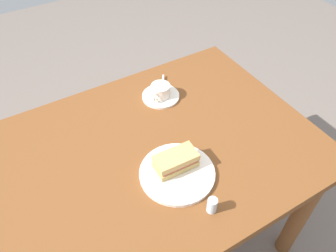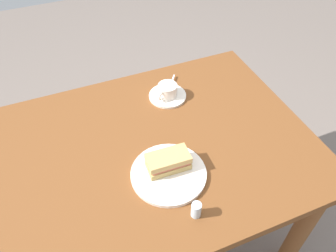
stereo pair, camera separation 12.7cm
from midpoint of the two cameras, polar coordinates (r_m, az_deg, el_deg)
The scene contains 8 objects.
ground_plane at distance 1.85m, azimuth -4.94°, elevation -19.28°, with size 6.00×6.00×0.00m, color #6C6058.
dining_table at distance 1.32m, azimuth -6.60°, elevation -7.84°, with size 1.30×0.89×0.73m.
sandwich_plate at distance 1.16m, azimuth -1.60°, elevation -8.27°, with size 0.26×0.26×0.01m, color silver.
sandwich_front at distance 1.14m, azimuth -1.85°, elevation -6.20°, with size 0.15×0.08×0.06m.
coffee_saucer at distance 1.44m, azimuth -3.79°, elevation 5.03°, with size 0.16×0.16×0.01m, color silver.
coffee_cup at distance 1.42m, azimuth -3.89°, elevation 6.01°, with size 0.10×0.08×0.05m.
spoon at distance 1.49m, azimuth -3.46°, elevation 7.15°, with size 0.07×0.09×0.01m.
salt_shaker at distance 1.06m, azimuth 4.11°, elevation -13.62°, with size 0.03×0.03×0.06m, color silver.
Camera 1 is at (0.32, 0.72, 1.67)m, focal length 35.50 mm.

